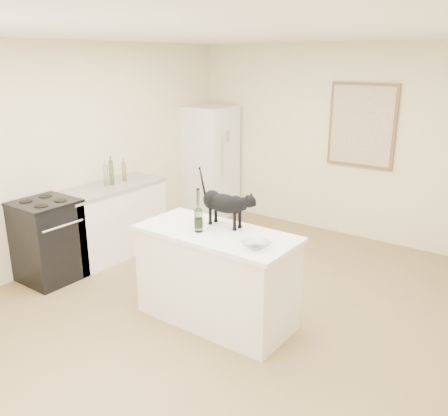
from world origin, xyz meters
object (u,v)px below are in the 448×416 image
at_px(stove, 48,241).
at_px(fridge, 210,161).
at_px(black_cat, 224,206).
at_px(wine_bottle, 198,213).
at_px(glass_bowl, 256,245).

distance_m(stove, fridge, 2.98).
height_order(black_cat, wine_bottle, black_cat).
distance_m(fridge, wine_bottle, 3.28).
distance_m(wine_bottle, glass_bowl, 0.65).
height_order(black_cat, glass_bowl, black_cat).
relative_size(stove, fridge, 0.53).
height_order(fridge, black_cat, fridge).
distance_m(stove, black_cat, 2.19).
relative_size(stove, black_cat, 1.61).
height_order(fridge, wine_bottle, fridge).
relative_size(stove, glass_bowl, 3.86).
relative_size(fridge, black_cat, 3.03).
xyz_separation_m(black_cat, glass_bowl, (0.53, -0.28, -0.17)).
bearing_deg(fridge, glass_bowl, -46.25).
xyz_separation_m(wine_bottle, glass_bowl, (0.63, -0.02, -0.15)).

